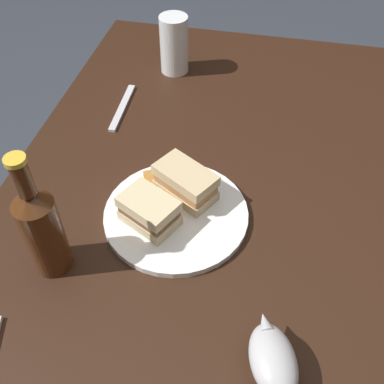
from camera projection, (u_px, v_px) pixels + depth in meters
name	position (u px, v px, depth m)	size (l,w,h in m)	color
ground_plane	(201.00, 350.00, 1.47)	(6.00, 6.00, 0.00)	#333842
dining_table	(203.00, 288.00, 1.19)	(1.29, 0.82, 0.76)	black
plate	(176.00, 215.00, 0.86)	(0.27, 0.27, 0.01)	white
sandwich_half_left	(185.00, 183.00, 0.86)	(0.12, 0.13, 0.06)	#CCB284
sandwich_half_right	(149.00, 211.00, 0.82)	(0.11, 0.12, 0.06)	beige
potato_wedge_front	(180.00, 181.00, 0.90)	(0.04, 0.02, 0.02)	#B77F33
potato_wedge_middle	(168.00, 178.00, 0.90)	(0.04, 0.02, 0.02)	#B77F33
potato_wedge_back	(175.00, 190.00, 0.88)	(0.05, 0.02, 0.02)	gold
potato_wedge_left_edge	(175.00, 196.00, 0.87)	(0.04, 0.02, 0.02)	#AD702D
potato_wedge_right_edge	(151.00, 181.00, 0.90)	(0.04, 0.02, 0.02)	#AD702D
potato_wedge_stray	(141.00, 207.00, 0.85)	(0.06, 0.02, 0.02)	#AD702D
pint_glass	(174.00, 48.00, 1.16)	(0.07, 0.07, 0.15)	white
gravy_boat	(273.00, 360.00, 0.63)	(0.13, 0.10, 0.06)	#B7B7BC
cider_bottle	(41.00, 228.00, 0.72)	(0.07, 0.07, 0.25)	#47230F
fork	(122.00, 107.00, 1.09)	(0.18, 0.02, 0.01)	silver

